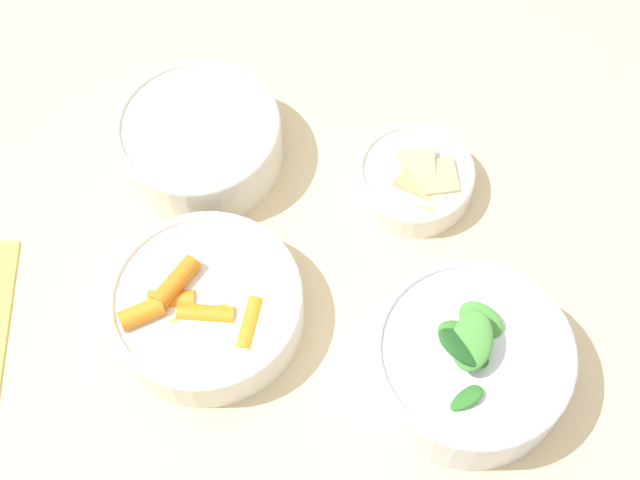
# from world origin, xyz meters

# --- Properties ---
(ground_plane) EXTENTS (10.00, 10.00, 0.00)m
(ground_plane) POSITION_xyz_m (0.00, 0.00, 0.00)
(ground_plane) COLOR #4C4238
(dining_table) EXTENTS (1.15, 0.90, 0.74)m
(dining_table) POSITION_xyz_m (0.00, 0.00, 0.63)
(dining_table) COLOR beige
(dining_table) RESTS_ON ground_plane
(bowl_carrots) EXTENTS (0.20, 0.20, 0.07)m
(bowl_carrots) POSITION_xyz_m (-0.13, 0.16, 0.77)
(bowl_carrots) COLOR silver
(bowl_carrots) RESTS_ON dining_table
(bowl_greens) EXTENTS (0.19, 0.19, 0.11)m
(bowl_greens) POSITION_xyz_m (-0.23, -0.09, 0.78)
(bowl_greens) COLOR silver
(bowl_greens) RESTS_ON dining_table
(bowl_beans_hotdog) EXTENTS (0.18, 0.18, 0.07)m
(bowl_beans_hotdog) POSITION_xyz_m (0.07, 0.15, 0.77)
(bowl_beans_hotdog) COLOR silver
(bowl_beans_hotdog) RESTS_ON dining_table
(bowl_cookies) EXTENTS (0.13, 0.13, 0.05)m
(bowl_cookies) POSITION_xyz_m (0.00, -0.08, 0.76)
(bowl_cookies) COLOR silver
(bowl_cookies) RESTS_ON dining_table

